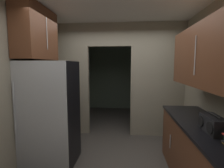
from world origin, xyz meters
TOP-DOWN VIEW (x-y plane):
  - kitchen_overhead_slab at (0.00, 0.46)m, footprint 3.44×7.06m
  - kitchen_partition at (0.09, 1.53)m, footprint 3.04×0.12m
  - adjoining_room_shell at (0.00, 3.28)m, footprint 3.04×2.60m
  - refrigerator at (-1.12, 0.18)m, footprint 0.86×0.73m
  - lower_cabinet_run at (1.20, -0.34)m, footprint 0.64×2.11m
  - upper_cabinet_counterside at (1.20, -0.34)m, footprint 0.36×1.90m
  - upper_cabinet_fridgeside at (-1.34, 0.28)m, footprint 0.36×0.95m
  - boombox at (1.17, -0.57)m, footprint 0.18×0.37m

SIDE VIEW (x-z plane):
  - lower_cabinet_run at x=1.20m, z-range 0.00..0.94m
  - refrigerator at x=-1.12m, z-range 0.00..1.76m
  - boombox at x=1.17m, z-range 0.92..1.14m
  - adjoining_room_shell at x=0.00m, z-range 0.00..2.68m
  - kitchen_partition at x=0.09m, z-range 0.10..2.78m
  - upper_cabinet_counterside at x=1.20m, z-range 1.42..2.21m
  - upper_cabinet_fridgeside at x=-1.34m, z-range 1.79..2.66m
  - kitchen_overhead_slab at x=0.00m, z-range 2.68..2.74m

